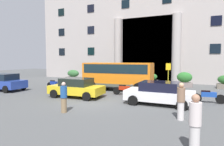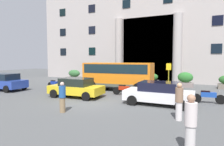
% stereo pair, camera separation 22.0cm
% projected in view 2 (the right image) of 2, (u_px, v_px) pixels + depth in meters
% --- Properties ---
extents(ground_plane, '(80.00, 64.00, 0.12)m').
position_uv_depth(ground_plane, '(91.00, 103.00, 12.75)').
color(ground_plane, '#4E5050').
extents(office_building_facade, '(32.76, 9.77, 18.17)m').
position_uv_depth(office_building_facade, '(155.00, 16.00, 27.80)').
color(office_building_facade, '#ACA39F').
rests_on(office_building_facade, ground_plane).
extents(orange_minibus, '(6.41, 3.08, 2.52)m').
position_uv_depth(orange_minibus, '(118.00, 74.00, 17.77)').
color(orange_minibus, orange).
rests_on(orange_minibus, ground_plane).
extents(bus_stop_sign, '(0.44, 0.08, 2.48)m').
position_uv_depth(bus_stop_sign, '(169.00, 74.00, 17.36)').
color(bus_stop_sign, '#9B981E').
rests_on(bus_stop_sign, ground_plane).
extents(hedge_planter_east, '(1.57, 0.98, 1.53)m').
position_uv_depth(hedge_planter_east, '(185.00, 80.00, 19.72)').
color(hedge_planter_east, gray).
rests_on(hedge_planter_east, ground_plane).
extents(hedge_planter_far_east, '(1.87, 0.98, 1.41)m').
position_uv_depth(hedge_planter_far_east, '(74.00, 75.00, 26.15)').
color(hedge_planter_far_east, slate).
rests_on(hedge_planter_far_east, ground_plane).
extents(hedge_planter_far_west, '(2.08, 0.81, 1.65)m').
position_uv_depth(hedge_planter_far_west, '(100.00, 75.00, 24.73)').
color(hedge_planter_far_west, gray).
rests_on(hedge_planter_far_west, ground_plane).
extents(hedge_planter_west, '(1.52, 0.96, 1.27)m').
position_uv_depth(hedge_planter_west, '(151.00, 79.00, 21.83)').
color(hedge_planter_west, gray).
rests_on(hedge_planter_west, ground_plane).
extents(parked_sedan_far, '(4.13, 2.21, 1.44)m').
position_uv_depth(parked_sedan_far, '(76.00, 87.00, 14.48)').
color(parked_sedan_far, gold).
rests_on(parked_sedan_far, ground_plane).
extents(parked_sedan_second, '(4.23, 2.13, 1.43)m').
position_uv_depth(parked_sedan_second, '(159.00, 93.00, 12.09)').
color(parked_sedan_second, silver).
rests_on(parked_sedan_second, ground_plane).
extents(white_taxi_kerbside, '(4.07, 2.04, 1.54)m').
position_uv_depth(white_taxi_kerbside, '(5.00, 82.00, 17.68)').
color(white_taxi_kerbside, '#263F9A').
rests_on(white_taxi_kerbside, ground_plane).
extents(motorcycle_near_kerb, '(1.94, 0.65, 0.89)m').
position_uv_depth(motorcycle_near_kerb, '(54.00, 84.00, 18.50)').
color(motorcycle_near_kerb, black).
rests_on(motorcycle_near_kerb, ground_plane).
extents(scooter_by_planter, '(2.01, 0.57, 0.89)m').
position_uv_depth(scooter_by_planter, '(208.00, 96.00, 12.37)').
color(scooter_by_planter, black).
rests_on(scooter_by_planter, ground_plane).
extents(motorcycle_far_end, '(1.99, 0.55, 0.89)m').
position_uv_depth(motorcycle_far_end, '(124.00, 90.00, 15.20)').
color(motorcycle_far_end, black).
rests_on(motorcycle_far_end, ground_plane).
extents(pedestrian_woman_dark_dress, '(0.36, 0.36, 1.84)m').
position_uv_depth(pedestrian_woman_dark_dress, '(190.00, 124.00, 5.66)').
color(pedestrian_woman_dark_dress, silver).
rests_on(pedestrian_woman_dark_dress, ground_plane).
extents(pedestrian_child_trailing, '(0.36, 0.36, 1.64)m').
position_uv_depth(pedestrian_child_trailing, '(62.00, 97.00, 10.28)').
color(pedestrian_child_trailing, '#886E4E').
rests_on(pedestrian_child_trailing, ground_plane).
extents(pedestrian_man_crossing, '(0.36, 0.36, 1.77)m').
position_uv_depth(pedestrian_man_crossing, '(179.00, 101.00, 8.93)').
color(pedestrian_man_crossing, silver).
rests_on(pedestrian_man_crossing, ground_plane).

